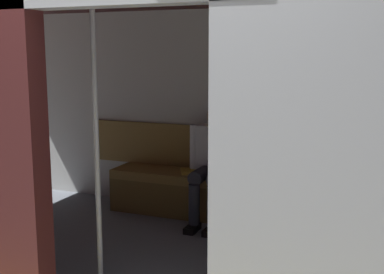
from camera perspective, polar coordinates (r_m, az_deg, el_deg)
The scene contains 7 objects.
train_car at distance 3.77m, azimuth -0.06°, elevation 6.92°, with size 6.40×2.72×2.19m.
bench_seat at distance 4.87m, azimuth 5.21°, elevation -5.89°, with size 2.66×0.44×0.44m.
person_seated at distance 4.81m, azimuth 2.61°, elevation -2.07°, with size 0.55×0.67×1.17m.
handbag at distance 4.80m, azimuth 7.73°, elevation -3.84°, with size 0.26×0.15×0.17m.
book at distance 5.04m, azimuth -0.40°, elevation -3.95°, with size 0.15×0.22×0.03m, color gold.
grab_pole_door at distance 3.37m, azimuth -10.86°, elevation -1.02°, with size 0.04×0.04×2.05m, color silver.
grab_pole_far at distance 2.99m, azimuth 4.61°, elevation -2.20°, with size 0.04×0.04×2.05m, color silver.
Camera 1 is at (-1.33, 2.29, 1.64)m, focal length 46.62 mm.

